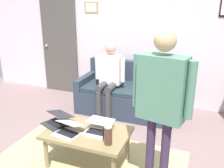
% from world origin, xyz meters
% --- Properties ---
extents(ground_plane, '(7.68, 7.68, 0.00)m').
position_xyz_m(ground_plane, '(0.00, 0.00, 0.00)').
color(ground_plane, slate).
extents(area_rug, '(2.37, 1.59, 0.01)m').
position_xyz_m(area_rug, '(0.01, 0.17, 0.00)').
color(area_rug, tan).
rests_on(area_rug, ground_plane).
extents(back_wall, '(7.04, 0.11, 2.70)m').
position_xyz_m(back_wall, '(-0.00, -2.20, 1.35)').
color(back_wall, silver).
rests_on(back_wall, ground_plane).
extents(interior_door, '(0.82, 0.09, 2.05)m').
position_xyz_m(interior_door, '(1.74, -2.11, 1.02)').
color(interior_door, '#4C4843').
rests_on(interior_door, ground_plane).
extents(couch, '(1.75, 0.87, 0.88)m').
position_xyz_m(couch, '(0.02, -1.61, 0.31)').
color(couch, '#2A3443').
rests_on(couch, ground_plane).
extents(coffee_table, '(1.01, 0.65, 0.45)m').
position_xyz_m(coffee_table, '(0.01, 0.07, 0.40)').
color(coffee_table, olive).
rests_on(coffee_table, ground_plane).
extents(laptop_left, '(0.32, 0.33, 0.12)m').
position_xyz_m(laptop_left, '(-0.12, 0.04, 0.50)').
color(laptop_left, silver).
rests_on(laptop_left, coffee_table).
extents(laptop_center, '(0.35, 0.36, 0.16)m').
position_xyz_m(laptop_center, '(0.20, 0.20, 0.50)').
color(laptop_center, silver).
rests_on(laptop_center, coffee_table).
extents(laptop_right, '(0.42, 0.42, 0.15)m').
position_xyz_m(laptop_right, '(0.46, 0.04, 0.50)').
color(laptop_right, '#28282D').
rests_on(laptop_right, coffee_table).
extents(french_press, '(0.11, 0.09, 0.25)m').
position_xyz_m(french_press, '(-0.33, 0.23, 0.56)').
color(french_press, '#4C3323').
rests_on(french_press, coffee_table).
extents(person_standing, '(0.60, 0.28, 1.73)m').
position_xyz_m(person_standing, '(-0.88, 0.27, 1.11)').
color(person_standing, '#372841').
rests_on(person_standing, ground_plane).
extents(person_seated, '(0.55, 0.51, 1.28)m').
position_xyz_m(person_seated, '(0.30, -1.38, 0.73)').
color(person_seated, '#3A383A').
rests_on(person_seated, ground_plane).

